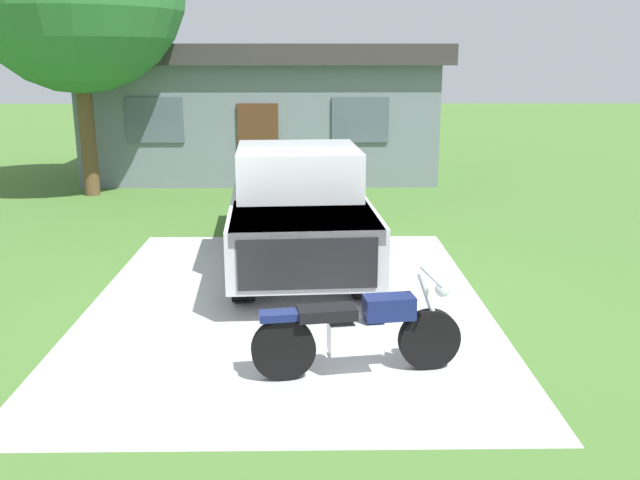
# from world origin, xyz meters

# --- Properties ---
(ground_plane) EXTENTS (80.00, 80.00, 0.00)m
(ground_plane) POSITION_xyz_m (0.00, 0.00, 0.00)
(ground_plane) COLOR #46702E
(driveway_pad) EXTENTS (5.27, 7.11, 0.01)m
(driveway_pad) POSITION_xyz_m (0.00, 0.00, 0.00)
(driveway_pad) COLOR #B3B3B3
(driveway_pad) RESTS_ON ground
(motorcycle) EXTENTS (2.20, 0.72, 1.09)m
(motorcycle) POSITION_xyz_m (0.81, -2.09, 0.47)
(motorcycle) COLOR black
(motorcycle) RESTS_ON ground
(pickup_truck) EXTENTS (2.35, 5.74, 1.90)m
(pickup_truck) POSITION_xyz_m (0.10, 2.08, 0.95)
(pickup_truck) COLOR black
(pickup_truck) RESTS_ON ground
(neighbor_house) EXTENTS (9.60, 5.60, 3.50)m
(neighbor_house) POSITION_xyz_m (-0.97, 10.91, 1.79)
(neighbor_house) COLOR slate
(neighbor_house) RESTS_ON ground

